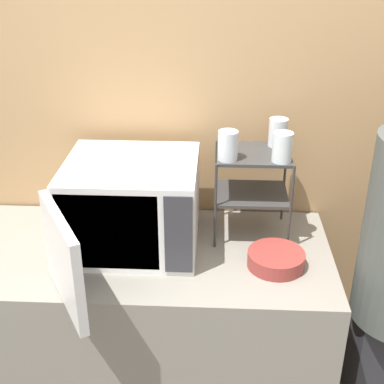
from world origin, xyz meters
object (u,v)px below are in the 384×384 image
Objects in this scene: glass_front_left at (228,145)px; glass_back_right at (278,132)px; microwave at (130,206)px; glass_front_right at (282,147)px; bowl at (276,259)px; dish_rack at (252,176)px.

glass_front_left and glass_back_right have the same top height.
glass_front_right reaches higher than microwave.
glass_front_right is 0.40m from bowl.
microwave is 0.60m from glass_front_right.
microwave is at bearing 167.86° from bowl.
microwave is 3.78× the size of bowl.
glass_front_left is at bearing -145.32° from dish_rack.
microwave is 7.22× the size of glass_back_right.
glass_front_right is at bearing -89.42° from glass_back_right.
bowl is at bearing -94.03° from glass_front_right.
dish_rack is at bearing 109.83° from bowl.
dish_rack reaches higher than bowl.
glass_front_right is 0.52× the size of bowl.
dish_rack is 0.19m from glass_front_right.
microwave is 2.26× the size of dish_rack.
bowl is at bearing -12.14° from microwave.
dish_rack is (0.46, 0.12, 0.08)m from microwave.
microwave reaches higher than bowl.
glass_back_right is (0.55, 0.19, 0.23)m from microwave.
glass_back_right is 0.52× the size of bowl.
glass_front_left reaches higher than microwave.
glass_front_left is 0.45m from bowl.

